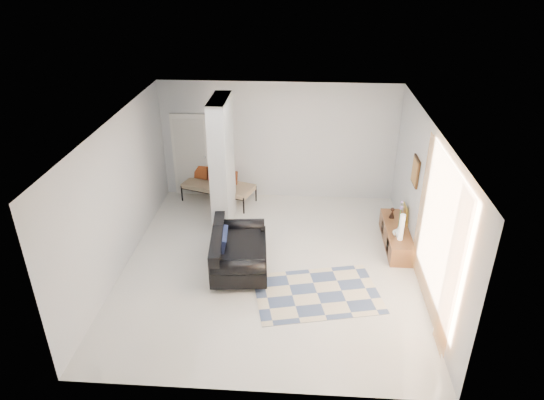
{
  "coord_description": "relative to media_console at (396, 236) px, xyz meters",
  "views": [
    {
      "loc": [
        0.57,
        -7.66,
        5.36
      ],
      "look_at": [
        0.01,
        0.6,
        1.1
      ],
      "focal_mm": 32.0,
      "sensor_mm": 36.0,
      "label": 1
    }
  ],
  "objects": [
    {
      "name": "vase",
      "position": [
        -0.05,
        -0.32,
        0.3
      ],
      "size": [
        0.21,
        0.21,
        0.2
      ],
      "primitive_type": "imported",
      "rotation": [
        0.0,
        0.0,
        -0.08
      ],
      "color": "white",
      "rests_on": "media_console"
    },
    {
      "name": "floor",
      "position": [
        -2.52,
        -0.9,
        -0.21
      ],
      "size": [
        6.0,
        6.0,
        0.0
      ],
      "primitive_type": "plane",
      "color": "white",
      "rests_on": "ground"
    },
    {
      "name": "cylinder_lamp",
      "position": [
        -0.02,
        -0.44,
        0.47
      ],
      "size": [
        0.1,
        0.1,
        0.54
      ],
      "primitive_type": "cylinder",
      "color": "white",
      "rests_on": "media_console"
    },
    {
      "name": "curtain",
      "position": [
        0.15,
        -2.05,
        1.24
      ],
      "size": [
        0.0,
        2.55,
        2.55
      ],
      "primitive_type": "plane",
      "rotation": [
        1.57,
        0.0,
        1.57
      ],
      "color": "#F29A3F",
      "rests_on": "wall_right"
    },
    {
      "name": "wall_back",
      "position": [
        -2.52,
        2.1,
        1.19
      ],
      "size": [
        6.0,
        0.0,
        6.0
      ],
      "primitive_type": "plane",
      "rotation": [
        1.57,
        0.0,
        0.0
      ],
      "color": "silver",
      "rests_on": "ground"
    },
    {
      "name": "hallway_door",
      "position": [
        -4.62,
        2.06,
        0.81
      ],
      "size": [
        0.85,
        0.06,
        2.04
      ],
      "primitive_type": "cube",
      "color": "white",
      "rests_on": "floor"
    },
    {
      "name": "ceiling",
      "position": [
        -2.52,
        -0.9,
        2.59
      ],
      "size": [
        6.0,
        6.0,
        0.0
      ],
      "primitive_type": "plane",
      "rotation": [
        3.14,
        0.0,
        0.0
      ],
      "color": "white",
      "rests_on": "wall_back"
    },
    {
      "name": "wall_right",
      "position": [
        0.23,
        -0.9,
        1.19
      ],
      "size": [
        0.0,
        6.0,
        6.0
      ],
      "primitive_type": "plane",
      "rotation": [
        1.57,
        0.0,
        -1.57
      ],
      "color": "silver",
      "rests_on": "ground"
    },
    {
      "name": "bronze_figurine",
      "position": [
        -0.05,
        0.42,
        0.31
      ],
      "size": [
        0.13,
        0.13,
        0.23
      ],
      "primitive_type": null,
      "rotation": [
        0.0,
        0.0,
        -0.1
      ],
      "color": "black",
      "rests_on": "media_console"
    },
    {
      "name": "loveseat",
      "position": [
        -3.14,
        -0.99,
        0.14
      ],
      "size": [
        1.16,
        1.8,
        0.76
      ],
      "rotation": [
        0.0,
        0.0,
        0.1
      ],
      "color": "silver",
      "rests_on": "floor"
    },
    {
      "name": "wall_front",
      "position": [
        -2.52,
        -3.9,
        1.19
      ],
      "size": [
        6.0,
        0.0,
        6.0
      ],
      "primitive_type": "plane",
      "rotation": [
        -1.57,
        0.0,
        0.0
      ],
      "color": "silver",
      "rests_on": "ground"
    },
    {
      "name": "wall_left",
      "position": [
        -5.27,
        -0.9,
        1.19
      ],
      "size": [
        0.0,
        6.0,
        6.0
      ],
      "primitive_type": "plane",
      "rotation": [
        1.57,
        0.0,
        1.57
      ],
      "color": "silver",
      "rests_on": "ground"
    },
    {
      "name": "wall_art",
      "position": [
        0.2,
        -0.0,
        1.44
      ],
      "size": [
        0.04,
        0.45,
        0.55
      ],
      "primitive_type": "cube",
      "color": "#3A220F",
      "rests_on": "wall_right"
    },
    {
      "name": "partition_column",
      "position": [
        -3.62,
        0.7,
        1.19
      ],
      "size": [
        0.35,
        1.2,
        2.8
      ],
      "primitive_type": "cube",
      "color": "#B1B7B9",
      "rests_on": "floor"
    },
    {
      "name": "area_rug",
      "position": [
        -1.62,
        -1.71,
        -0.2
      ],
      "size": [
        2.4,
        1.85,
        0.01
      ],
      "primitive_type": "cube",
      "rotation": [
        0.0,
        0.0,
        0.22
      ],
      "color": "beige",
      "rests_on": "floor"
    },
    {
      "name": "daybed",
      "position": [
        -3.94,
        1.73,
        0.21
      ],
      "size": [
        1.81,
        1.21,
        0.77
      ],
      "rotation": [
        0.0,
        0.0,
        -0.33
      ],
      "color": "black",
      "rests_on": "floor"
    },
    {
      "name": "media_console",
      "position": [
        0.0,
        0.0,
        0.0
      ],
      "size": [
        0.45,
        1.65,
        0.8
      ],
      "color": "brown",
      "rests_on": "floor"
    }
  ]
}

